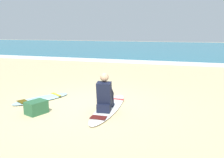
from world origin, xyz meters
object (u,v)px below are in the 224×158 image
object	(u,v)px
surfboard_main	(109,108)
surfer_seated	(105,96)
beach_bag	(36,107)
surfboard_spare_near	(42,99)

from	to	relation	value
surfboard_main	surfer_seated	size ratio (longest dim) A/B	2.77
beach_bag	surfboard_spare_near	bearing A→B (deg)	118.45
surfboard_spare_near	surfer_seated	bearing A→B (deg)	-12.49
surfboard_main	surfboard_spare_near	world-z (taller)	same
surfboard_main	surfboard_spare_near	size ratio (longest dim) A/B	1.45
surfboard_main	surfboard_spare_near	distance (m)	2.17
surfer_seated	beach_bag	world-z (taller)	surfer_seated
surfboard_spare_near	surfboard_main	bearing A→B (deg)	-4.90
surfboard_main	surfboard_spare_near	bearing A→B (deg)	175.10
surfer_seated	surfboard_spare_near	bearing A→B (deg)	167.51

